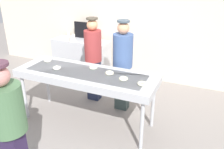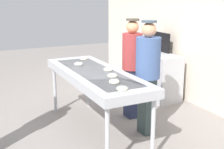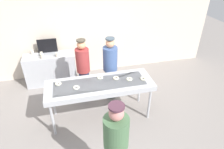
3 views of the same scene
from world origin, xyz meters
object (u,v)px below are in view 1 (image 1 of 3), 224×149
at_px(worker_baker, 123,61).
at_px(prep_counter, 82,57).
at_px(worker_assistant, 93,56).
at_px(paper_cup_0, 86,40).
at_px(fryer_conveyor, 86,76).
at_px(sugar_donut_0, 110,73).
at_px(paper_cup_3, 69,34).
at_px(sugar_donut_5, 142,84).
at_px(sugar_donut_4, 48,60).
at_px(customer_waiting, 9,124).
at_px(paper_cup_2, 74,37).
at_px(sugar_donut_3, 93,67).
at_px(sugar_donut_2, 57,68).
at_px(paper_cup_1, 71,39).
at_px(sugar_donut_1, 123,79).
at_px(menu_display, 84,30).

distance_m(worker_baker, prep_counter, 1.96).
bearing_deg(worker_assistant, paper_cup_0, -49.96).
distance_m(fryer_conveyor, sugar_donut_0, 0.40).
bearing_deg(paper_cup_3, sugar_donut_5, -38.34).
bearing_deg(sugar_donut_4, customer_waiting, -64.75).
xyz_separation_m(fryer_conveyor, sugar_donut_4, (-0.87, 0.17, 0.09)).
bearing_deg(paper_cup_0, paper_cup_2, 162.16).
height_order(fryer_conveyor, paper_cup_0, paper_cup_0).
height_order(worker_assistant, prep_counter, worker_assistant).
bearing_deg(sugar_donut_3, fryer_conveyor, -102.31).
bearing_deg(sugar_donut_2, paper_cup_1, 114.96).
xyz_separation_m(sugar_donut_0, sugar_donut_4, (-1.26, 0.08, 0.00)).
bearing_deg(sugar_donut_1, prep_counter, 134.99).
bearing_deg(sugar_donut_5, sugar_donut_2, 179.67).
xyz_separation_m(sugar_donut_0, paper_cup_1, (-1.67, 1.50, -0.00)).
height_order(sugar_donut_5, paper_cup_0, paper_cup_0).
distance_m(sugar_donut_3, paper_cup_1, 1.93).
xyz_separation_m(sugar_donut_3, worker_assistant, (-0.31, 0.59, -0.03)).
relative_size(sugar_donut_2, sugar_donut_3, 1.00).
bearing_deg(menu_display, sugar_donut_2, -73.00).
bearing_deg(sugar_donut_3, sugar_donut_1, -19.12).
height_order(sugar_donut_0, worker_assistant, worker_assistant).
bearing_deg(fryer_conveyor, worker_assistant, 109.01).
relative_size(worker_baker, paper_cup_0, 13.27).
height_order(customer_waiting, paper_cup_3, customer_waiting).
relative_size(sugar_donut_5, paper_cup_0, 1.05).
xyz_separation_m(sugar_donut_1, paper_cup_2, (-1.97, 1.77, -0.00)).
relative_size(sugar_donut_5, prep_counter, 0.10).
xyz_separation_m(paper_cup_2, menu_display, (0.17, 0.24, 0.13)).
bearing_deg(paper_cup_3, worker_assistant, -41.55).
relative_size(customer_waiting, menu_display, 3.13).
xyz_separation_m(sugar_donut_2, worker_assistant, (0.24, 0.85, -0.03)).
distance_m(paper_cup_2, paper_cup_3, 0.32).
xyz_separation_m(worker_baker, menu_display, (-1.52, 1.32, 0.12)).
distance_m(fryer_conveyor, sugar_donut_5, 0.98).
bearing_deg(paper_cup_0, prep_counter, 146.01).
height_order(sugar_donut_5, worker_baker, worker_baker).
distance_m(sugar_donut_3, paper_cup_0, 1.69).
distance_m(worker_assistant, paper_cup_2, 1.42).
height_order(sugar_donut_3, prep_counter, sugar_donut_3).
xyz_separation_m(sugar_donut_5, worker_assistant, (-1.24, 0.86, -0.03)).
bearing_deg(paper_cup_1, menu_display, 68.93).
relative_size(paper_cup_0, paper_cup_2, 1.00).
distance_m(fryer_conveyor, paper_cup_0, 1.84).
bearing_deg(worker_assistant, menu_display, -50.76).
distance_m(paper_cup_1, paper_cup_3, 0.44).
height_order(sugar_donut_2, sugar_donut_3, same).
relative_size(paper_cup_0, menu_display, 0.24).
distance_m(sugar_donut_5, customer_waiting, 1.82).
height_order(sugar_donut_0, worker_baker, worker_baker).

